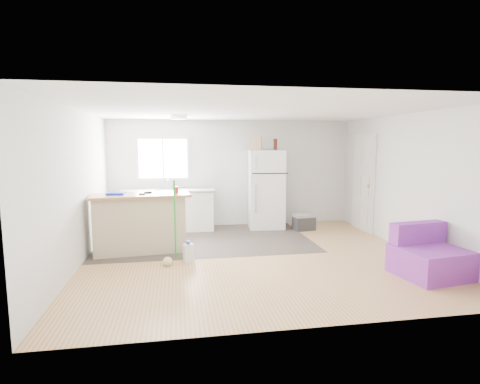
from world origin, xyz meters
name	(u,v)px	position (x,y,z in m)	size (l,w,h in m)	color
room	(255,185)	(0.00, 0.00, 1.20)	(5.51, 5.01, 2.41)	#AB7648
vinyl_zone	(206,239)	(-0.73, 1.25, 0.00)	(4.05, 2.50, 0.00)	#372D29
window	(163,159)	(-1.55, 2.49, 1.55)	(1.18, 0.06, 0.98)	white
interior_door	(363,184)	(2.72, 1.55, 1.02)	(0.11, 0.92, 2.10)	white
ceiling_fixture	(179,117)	(-1.20, 1.20, 2.36)	(0.30, 0.30, 0.07)	white
kitchen_cabinets	(168,210)	(-1.45, 2.19, 0.45)	(2.02, 0.71, 1.17)	white
peninsula	(140,223)	(-1.90, 0.59, 0.52)	(1.71, 0.80, 1.02)	#C1B58B
refrigerator	(266,189)	(0.70, 2.12, 0.87)	(0.82, 0.79, 1.73)	white
cooler	(304,222)	(1.46, 1.72, 0.18)	(0.50, 0.37, 0.35)	#2D2D2F
purple_seat	(428,257)	(2.26, -1.29, 0.26)	(0.98, 0.93, 0.72)	purple
cleaner_jug	(188,253)	(-1.10, -0.11, 0.15)	(0.18, 0.15, 0.35)	silver
mop	(170,250)	(-1.39, -0.21, 0.23)	(0.22, 0.38, 1.34)	green
red_cup	(176,190)	(-1.28, 0.59, 1.08)	(0.08, 0.08, 0.12)	#B9220B
blue_tray	(116,194)	(-2.27, 0.57, 1.04)	(0.30, 0.22, 0.04)	#1322B3
tool_a	(148,192)	(-1.76, 0.68, 1.03)	(0.14, 0.05, 0.03)	black
tool_b	(142,194)	(-1.84, 0.50, 1.03)	(0.10, 0.04, 0.03)	black
cardboard_box	(257,143)	(0.47, 2.06, 1.88)	(0.20, 0.10, 0.30)	tan
bottle_left	(275,144)	(0.88, 2.01, 1.86)	(0.07, 0.07, 0.25)	#3D130B
bottle_right	(275,144)	(0.89, 2.10, 1.86)	(0.07, 0.07, 0.25)	#3D130B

